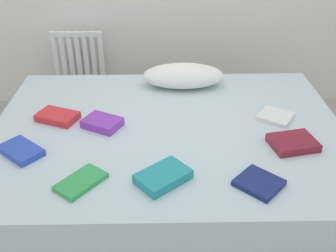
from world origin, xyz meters
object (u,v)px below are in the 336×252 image
(textbook_red, at_px, (58,117))
(textbook_teal, at_px, (163,177))
(textbook_maroon, at_px, (293,143))
(textbook_navy, at_px, (259,183))
(textbook_blue, at_px, (21,151))
(textbook_white, at_px, (276,117))
(textbook_purple, at_px, (102,123))
(bed, at_px, (168,164))
(radiator, at_px, (80,65))
(pillow, at_px, (183,76))
(textbook_green, at_px, (81,182))

(textbook_red, relative_size, textbook_teal, 0.96)
(textbook_maroon, height_order, textbook_navy, textbook_maroon)
(textbook_blue, bearing_deg, textbook_white, 54.01)
(textbook_purple, relative_size, textbook_white, 1.13)
(textbook_navy, xyz_separation_m, textbook_blue, (-1.14, 0.27, 0.00))
(textbook_navy, xyz_separation_m, textbook_red, (-1.03, 0.60, 0.01))
(bed, height_order, radiator, radiator)
(radiator, bearing_deg, textbook_red, -85.90)
(pillow, height_order, textbook_blue, pillow)
(textbook_navy, bearing_deg, textbook_maroon, 5.21)
(textbook_red, xyz_separation_m, textbook_teal, (0.60, -0.56, 0.00))
(radiator, xyz_separation_m, textbook_white, (1.33, -1.11, 0.13))
(radiator, relative_size, textbook_blue, 2.61)
(radiator, bearing_deg, textbook_navy, -56.97)
(pillow, relative_size, textbook_navy, 2.91)
(bed, height_order, textbook_maroon, textbook_maroon)
(pillow, distance_m, textbook_red, 0.86)
(textbook_green, height_order, textbook_purple, textbook_purple)
(radiator, bearing_deg, textbook_purple, -73.75)
(textbook_purple, bearing_deg, textbook_green, -65.97)
(textbook_white, xyz_separation_m, textbook_teal, (-0.65, -0.55, 0.01))
(textbook_teal, bearing_deg, textbook_maroon, -17.79)
(bed, bearing_deg, textbook_green, -130.03)
(textbook_maroon, height_order, textbook_purple, textbook_purple)
(radiator, relative_size, textbook_red, 2.56)
(textbook_teal, bearing_deg, pillow, 42.40)
(textbook_navy, height_order, textbook_white, same)
(radiator, height_order, textbook_white, radiator)
(textbook_red, bearing_deg, radiator, 116.70)
(textbook_maroon, distance_m, textbook_green, 1.08)
(pillow, xyz_separation_m, textbook_purple, (-0.48, -0.52, -0.05))
(textbook_purple, height_order, textbook_white, textbook_purple)
(textbook_green, bearing_deg, textbook_navy, -53.19)
(textbook_navy, bearing_deg, bed, 81.64)
(radiator, height_order, textbook_teal, radiator)
(bed, bearing_deg, textbook_white, 8.22)
(pillow, xyz_separation_m, textbook_teal, (-0.14, -1.00, -0.05))
(textbook_blue, bearing_deg, textbook_navy, 27.34)
(textbook_blue, xyz_separation_m, textbook_purple, (0.37, 0.26, 0.01))
(pillow, bearing_deg, textbook_green, -116.74)
(textbook_purple, bearing_deg, pillow, 75.39)
(textbook_maroon, bearing_deg, textbook_blue, 169.54)
(bed, bearing_deg, textbook_blue, -162.43)
(textbook_blue, bearing_deg, radiator, 129.39)
(textbook_maroon, distance_m, textbook_purple, 1.03)
(pillow, distance_m, textbook_green, 1.14)
(pillow, xyz_separation_m, textbook_maroon, (0.53, -0.73, -0.05))
(textbook_maroon, height_order, textbook_teal, textbook_teal)
(textbook_maroon, distance_m, textbook_navy, 0.39)
(textbook_red, relative_size, textbook_white, 1.27)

